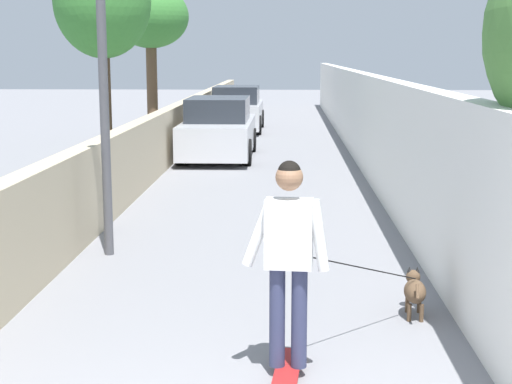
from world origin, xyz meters
TOP-DOWN VIEW (x-y plane):
  - ground_plane at (14.00, 0.00)m, footprint 80.00×80.00m
  - wall_left at (12.00, 2.37)m, footprint 48.00×0.30m
  - fence_right at (12.00, -2.37)m, footprint 48.00×0.30m
  - tree_left_near at (19.00, 3.48)m, footprint 2.24×2.24m
  - tree_left_far at (13.00, 3.45)m, footprint 2.08×2.08m
  - lamp_post at (6.10, 1.82)m, footprint 0.36×0.36m
  - skateboard at (2.31, -0.55)m, footprint 0.81×0.27m
  - person_skateboarder at (2.31, -0.55)m, footprint 0.25×0.71m
  - dog at (3.82, -1.82)m, footprint 1.84×1.41m
  - car_near at (15.74, 1.22)m, footprint 4.32×1.80m
  - car_far at (22.80, 1.22)m, footprint 4.22×1.80m

SIDE VIEW (x-z plane):
  - ground_plane at x=14.00m, z-range 0.00..0.00m
  - skateboard at x=2.31m, z-range 0.03..0.11m
  - dog at x=3.82m, z-range -0.25..0.80m
  - wall_left at x=12.00m, z-range 0.00..1.33m
  - car_far at x=22.80m, z-range -0.05..1.49m
  - car_near at x=15.74m, z-range -0.05..1.49m
  - fence_right at x=12.00m, z-range 0.00..2.18m
  - person_skateboarder at x=2.31m, z-range 0.23..1.95m
  - lamp_post at x=6.10m, z-range 0.79..5.03m
  - tree_left_near at x=19.00m, z-range 1.32..5.94m
  - tree_left_far at x=13.00m, z-range 1.22..6.18m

